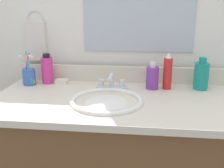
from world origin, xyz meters
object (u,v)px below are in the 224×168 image
at_px(bottle_cream_purple, 152,77).
at_px(bottle_spray_red, 168,72).
at_px(bottle_soap_pink, 47,70).
at_px(faucet, 111,84).
at_px(hand_towel, 36,41).
at_px(soap_bar, 62,81).
at_px(bottle_mouthwash_teal, 201,75).
at_px(cup_blue_plastic, 29,76).

relative_size(bottle_cream_purple, bottle_spray_red, 0.75).
xyz_separation_m(bottle_cream_purple, bottle_soap_pink, (-0.57, 0.04, 0.02)).
xyz_separation_m(faucet, bottle_soap_pink, (-0.36, 0.07, 0.05)).
bearing_deg(hand_towel, soap_bar, -28.39).
bearing_deg(hand_towel, faucet, -18.87).
xyz_separation_m(bottle_mouthwash_teal, bottle_spray_red, (-0.17, -0.01, 0.01)).
bearing_deg(cup_blue_plastic, hand_towel, 88.68).
xyz_separation_m(hand_towel, faucet, (0.45, -0.15, -0.19)).
bearing_deg(soap_bar, bottle_soap_pink, 179.30).
relative_size(faucet, soap_bar, 2.50).
height_order(bottle_cream_purple, bottle_mouthwash_teal, bottle_mouthwash_teal).
bearing_deg(soap_bar, cup_blue_plastic, -166.18).
relative_size(bottle_spray_red, cup_blue_plastic, 1.03).
relative_size(faucet, bottle_spray_red, 0.85).
relative_size(bottle_cream_purple, bottle_soap_pink, 0.85).
xyz_separation_m(faucet, bottle_cream_purple, (0.21, 0.02, 0.03)).
xyz_separation_m(bottle_mouthwash_teal, bottle_soap_pink, (-0.82, 0.02, 0.00)).
distance_m(bottle_soap_pink, bottle_spray_red, 0.65).
xyz_separation_m(bottle_soap_pink, cup_blue_plastic, (-0.09, -0.04, -0.03)).
bearing_deg(bottle_mouthwash_teal, faucet, -174.27).
bearing_deg(soap_bar, hand_towel, 151.61).
bearing_deg(cup_blue_plastic, bottle_spray_red, 0.77).
bearing_deg(faucet, hand_towel, 161.13).
bearing_deg(cup_blue_plastic, bottle_soap_pink, 25.51).
bearing_deg(bottle_cream_purple, bottle_soap_pink, 175.93).
xyz_separation_m(cup_blue_plastic, soap_bar, (0.17, 0.04, -0.04)).
xyz_separation_m(bottle_mouthwash_teal, soap_bar, (-0.74, 0.02, -0.06)).
distance_m(bottle_cream_purple, bottle_soap_pink, 0.57).
height_order(faucet, bottle_cream_purple, bottle_cream_purple).
height_order(bottle_cream_purple, bottle_soap_pink, bottle_soap_pink).
bearing_deg(soap_bar, bottle_spray_red, -3.15).
distance_m(bottle_cream_purple, cup_blue_plastic, 0.66).
relative_size(bottle_mouthwash_teal, cup_blue_plastic, 0.92).
bearing_deg(faucet, soap_bar, 167.24).
height_order(bottle_soap_pink, cup_blue_plastic, cup_blue_plastic).
xyz_separation_m(bottle_spray_red, soap_bar, (-0.57, 0.03, -0.07)).
bearing_deg(bottle_cream_purple, bottle_spray_red, 6.32).
distance_m(bottle_soap_pink, cup_blue_plastic, 0.10).
bearing_deg(soap_bar, bottle_mouthwash_teal, -1.42).
height_order(faucet, bottle_soap_pink, bottle_soap_pink).
xyz_separation_m(hand_towel, cup_blue_plastic, (-0.00, -0.13, -0.17)).
bearing_deg(hand_towel, cup_blue_plastic, -91.32).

